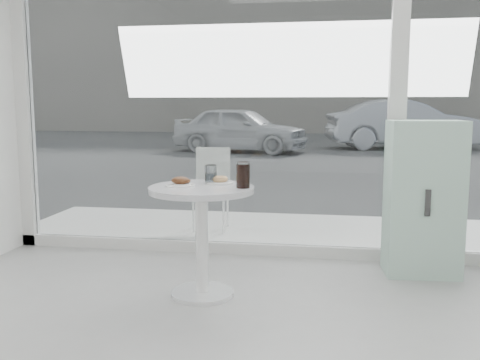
% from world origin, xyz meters
% --- Properties ---
extents(storefront, '(5.00, 0.14, 3.00)m').
position_xyz_m(storefront, '(0.07, 3.00, 1.71)').
color(storefront, silver).
rests_on(storefront, ground).
extents(main_table, '(0.72, 0.72, 0.77)m').
position_xyz_m(main_table, '(-0.50, 1.90, 0.55)').
color(main_table, white).
rests_on(main_table, ground).
extents(patio_deck, '(5.60, 1.60, 0.05)m').
position_xyz_m(patio_deck, '(0.00, 3.80, 0.03)').
color(patio_deck, white).
rests_on(patio_deck, ground).
extents(street, '(40.00, 24.00, 0.00)m').
position_xyz_m(street, '(0.00, 16.00, -0.00)').
color(street, '#333333').
rests_on(street, ground).
extents(far_building, '(40.00, 2.00, 8.00)m').
position_xyz_m(far_building, '(0.00, 25.00, 4.00)').
color(far_building, gray).
rests_on(far_building, ground).
extents(mint_cabinet, '(0.58, 0.41, 1.20)m').
position_xyz_m(mint_cabinet, '(1.08, 2.66, 0.60)').
color(mint_cabinet, '#A1CDB7').
rests_on(mint_cabinet, ground).
extents(patio_chair, '(0.38, 0.38, 0.83)m').
position_xyz_m(patio_chair, '(-0.84, 3.74, 0.52)').
color(patio_chair, white).
rests_on(patio_chair, patio_deck).
extents(car_white, '(4.04, 2.36, 1.29)m').
position_xyz_m(car_white, '(-2.12, 13.36, 0.65)').
color(car_white, silver).
rests_on(car_white, street).
extents(car_silver, '(4.72, 2.34, 1.49)m').
position_xyz_m(car_silver, '(2.57, 15.27, 0.74)').
color(car_silver, '#B1B3B9').
rests_on(car_silver, street).
extents(plate_fritter, '(0.21, 0.21, 0.07)m').
position_xyz_m(plate_fritter, '(-0.64, 1.89, 0.80)').
color(plate_fritter, white).
rests_on(plate_fritter, main_table).
extents(plate_donut, '(0.20, 0.20, 0.05)m').
position_xyz_m(plate_donut, '(-0.41, 2.06, 0.79)').
color(plate_donut, white).
rests_on(plate_donut, main_table).
extents(water_tumbler_a, '(0.08, 0.08, 0.13)m').
position_xyz_m(water_tumbler_a, '(-0.48, 2.10, 0.83)').
color(water_tumbler_a, white).
rests_on(water_tumbler_a, main_table).
extents(water_tumbler_b, '(0.08, 0.08, 0.13)m').
position_xyz_m(water_tumbler_b, '(-0.47, 2.04, 0.83)').
color(water_tumbler_b, white).
rests_on(water_tumbler_b, main_table).
extents(cola_glass, '(0.09, 0.09, 0.17)m').
position_xyz_m(cola_glass, '(-0.21, 1.89, 0.85)').
color(cola_glass, white).
rests_on(cola_glass, main_table).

